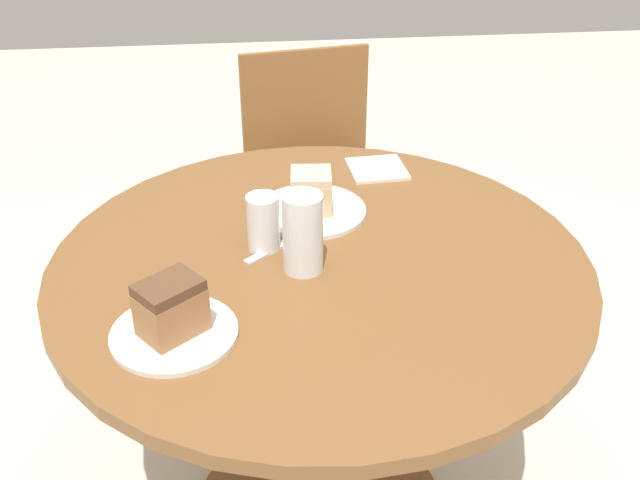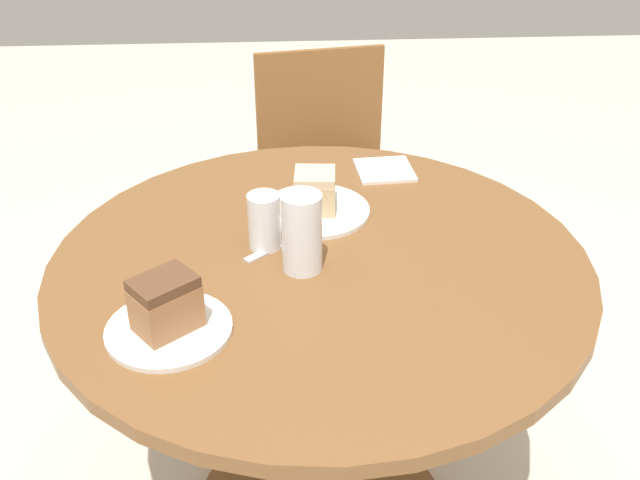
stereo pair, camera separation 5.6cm
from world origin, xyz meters
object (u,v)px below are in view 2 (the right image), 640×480
at_px(chair, 330,182).
at_px(glass_lemonade, 302,237).
at_px(plate_far, 169,329).
at_px(plate_near, 314,211).
at_px(cake_slice_near, 314,191).
at_px(glass_water, 264,223).
at_px(cake_slice_far, 166,304).

xyz_separation_m(chair, glass_lemonade, (-0.13, -0.96, 0.37)).
distance_m(plate_far, glass_lemonade, 0.30).
relative_size(plate_near, cake_slice_near, 2.52).
bearing_deg(cake_slice_near, plate_near, 180.00).
height_order(plate_far, glass_lemonade, glass_lemonade).
distance_m(cake_slice_near, glass_lemonade, 0.22).
height_order(plate_near, glass_water, glass_water).
bearing_deg(cake_slice_far, plate_far, 0.00).
xyz_separation_m(cake_slice_near, glass_water, (-0.11, -0.13, -0.00)).
height_order(plate_near, cake_slice_near, cake_slice_near).
xyz_separation_m(chair, plate_far, (-0.36, -1.14, 0.31)).
distance_m(chair, plate_far, 1.23).
xyz_separation_m(plate_far, glass_lemonade, (0.23, 0.18, 0.06)).
distance_m(chair, glass_water, 0.96).
bearing_deg(glass_water, glass_lemonade, -49.53).
height_order(chair, cake_slice_near, cake_slice_near).
distance_m(chair, cake_slice_far, 1.25).
bearing_deg(glass_lemonade, chair, 82.53).
bearing_deg(chair, cake_slice_near, -106.38).
bearing_deg(plate_far, cake_slice_near, 56.00).
height_order(plate_near, cake_slice_far, cake_slice_far).
bearing_deg(glass_water, plate_near, 51.27).
distance_m(plate_far, glass_water, 0.32).
distance_m(plate_near, glass_water, 0.18).
bearing_deg(plate_far, glass_lemonade, 37.96).
xyz_separation_m(chair, plate_near, (-0.09, -0.74, 0.31)).
xyz_separation_m(cake_slice_near, cake_slice_far, (-0.27, -0.40, 0.01)).
relative_size(plate_far, glass_lemonade, 1.37).
bearing_deg(chair, plate_near, -106.38).
bearing_deg(plate_far, chair, 72.45).
relative_size(plate_far, glass_water, 1.87).
distance_m(chair, cake_slice_near, 0.83).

